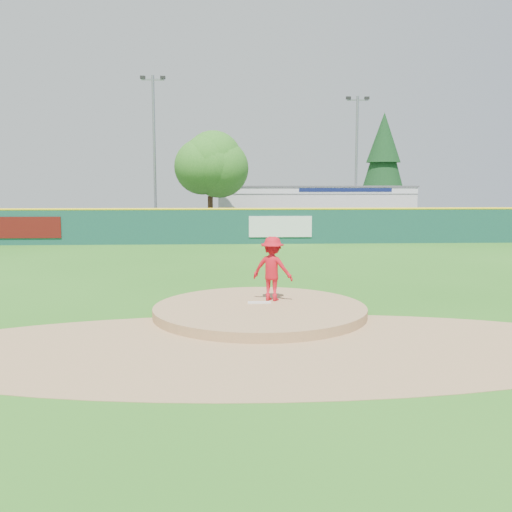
{
  "coord_description": "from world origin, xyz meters",
  "views": [
    {
      "loc": [
        -0.82,
        -14.46,
        3.35
      ],
      "look_at": [
        0.0,
        2.0,
        1.3
      ],
      "focal_mm": 40.0,
      "sensor_mm": 36.0,
      "label": 1
    }
  ],
  "objects_px": {
    "playground_slide": "(31,222)",
    "pool_building_grp": "(311,206)",
    "pitcher": "(272,269)",
    "deciduous_tree": "(210,167)",
    "light_pole_left": "(154,147)",
    "van": "(196,227)",
    "light_pole_right": "(356,156)",
    "conifer_tree": "(383,160)"
  },
  "relations": [
    {
      "from": "deciduous_tree",
      "to": "light_pole_left",
      "type": "height_order",
      "value": "light_pole_left"
    },
    {
      "from": "deciduous_tree",
      "to": "light_pole_left",
      "type": "xyz_separation_m",
      "value": [
        -4.0,
        2.0,
        1.5
      ]
    },
    {
      "from": "light_pole_left",
      "to": "light_pole_right",
      "type": "height_order",
      "value": "light_pole_left"
    },
    {
      "from": "pool_building_grp",
      "to": "van",
      "type": "bearing_deg",
      "value": -128.81
    },
    {
      "from": "playground_slide",
      "to": "deciduous_tree",
      "type": "height_order",
      "value": "deciduous_tree"
    },
    {
      "from": "playground_slide",
      "to": "light_pole_right",
      "type": "xyz_separation_m",
      "value": [
        22.96,
        4.77,
        4.65
      ]
    },
    {
      "from": "pitcher",
      "to": "deciduous_tree",
      "type": "relative_size",
      "value": 0.24
    },
    {
      "from": "van",
      "to": "conifer_tree",
      "type": "bearing_deg",
      "value": -70.93
    },
    {
      "from": "pool_building_grp",
      "to": "light_pole_left",
      "type": "bearing_deg",
      "value": -157.4
    },
    {
      "from": "deciduous_tree",
      "to": "playground_slide",
      "type": "bearing_deg",
      "value": -176.34
    },
    {
      "from": "playground_slide",
      "to": "conifer_tree",
      "type": "relative_size",
      "value": 0.34
    },
    {
      "from": "van",
      "to": "playground_slide",
      "type": "relative_size",
      "value": 1.73
    },
    {
      "from": "van",
      "to": "pool_building_grp",
      "type": "bearing_deg",
      "value": -63.16
    },
    {
      "from": "pitcher",
      "to": "conifer_tree",
      "type": "distance_m",
      "value": 37.75
    },
    {
      "from": "pool_building_grp",
      "to": "light_pole_left",
      "type": "height_order",
      "value": "light_pole_left"
    },
    {
      "from": "pitcher",
      "to": "light_pole_left",
      "type": "bearing_deg",
      "value": -52.14
    },
    {
      "from": "van",
      "to": "light_pole_left",
      "type": "bearing_deg",
      "value": 3.84
    },
    {
      "from": "conifer_tree",
      "to": "light_pole_right",
      "type": "height_order",
      "value": "light_pole_right"
    },
    {
      "from": "pool_building_grp",
      "to": "conifer_tree",
      "type": "distance_m",
      "value": 8.95
    },
    {
      "from": "van",
      "to": "pool_building_grp",
      "type": "height_order",
      "value": "pool_building_grp"
    },
    {
      "from": "pitcher",
      "to": "conifer_tree",
      "type": "bearing_deg",
      "value": -85.45
    },
    {
      "from": "van",
      "to": "light_pole_right",
      "type": "relative_size",
      "value": 0.55
    },
    {
      "from": "pitcher",
      "to": "playground_slide",
      "type": "height_order",
      "value": "pitcher"
    },
    {
      "from": "pool_building_grp",
      "to": "playground_slide",
      "type": "height_order",
      "value": "pool_building_grp"
    },
    {
      "from": "conifer_tree",
      "to": "van",
      "type": "bearing_deg",
      "value": -136.58
    },
    {
      "from": "light_pole_right",
      "to": "conifer_tree",
      "type": "bearing_deg",
      "value": 60.26
    },
    {
      "from": "pool_building_grp",
      "to": "playground_slide",
      "type": "bearing_deg",
      "value": -158.76
    },
    {
      "from": "pitcher",
      "to": "light_pole_right",
      "type": "distance_m",
      "value": 29.91
    },
    {
      "from": "light_pole_left",
      "to": "van",
      "type": "bearing_deg",
      "value": -61.82
    },
    {
      "from": "light_pole_right",
      "to": "playground_slide",
      "type": "bearing_deg",
      "value": -168.28
    },
    {
      "from": "pool_building_grp",
      "to": "playground_slide",
      "type": "xyz_separation_m",
      "value": [
        -19.96,
        -7.76,
        -0.77
      ]
    },
    {
      "from": "playground_slide",
      "to": "light_pole_left",
      "type": "relative_size",
      "value": 0.29
    },
    {
      "from": "pitcher",
      "to": "light_pole_right",
      "type": "xyz_separation_m",
      "value": [
        8.62,
        28.3,
        4.43
      ]
    },
    {
      "from": "van",
      "to": "light_pole_right",
      "type": "height_order",
      "value": "light_pole_right"
    },
    {
      "from": "playground_slide",
      "to": "light_pole_left",
      "type": "xyz_separation_m",
      "value": [
        7.96,
        2.77,
        5.16
      ]
    },
    {
      "from": "conifer_tree",
      "to": "light_pole_right",
      "type": "xyz_separation_m",
      "value": [
        -4.0,
        -7.0,
        0.0
      ]
    },
    {
      "from": "playground_slide",
      "to": "deciduous_tree",
      "type": "distance_m",
      "value": 12.53
    },
    {
      "from": "pitcher",
      "to": "light_pole_right",
      "type": "height_order",
      "value": "light_pole_right"
    },
    {
      "from": "pitcher",
      "to": "light_pole_right",
      "type": "relative_size",
      "value": 0.17
    },
    {
      "from": "van",
      "to": "deciduous_tree",
      "type": "bearing_deg",
      "value": -35.89
    },
    {
      "from": "playground_slide",
      "to": "pool_building_grp",
      "type": "bearing_deg",
      "value": 21.24
    },
    {
      "from": "light_pole_left",
      "to": "pitcher",
      "type": "bearing_deg",
      "value": -76.37
    }
  ]
}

